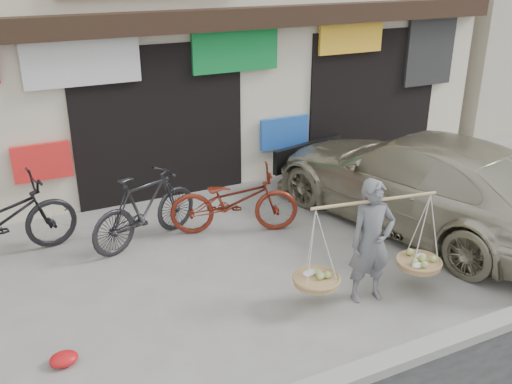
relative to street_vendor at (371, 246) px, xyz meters
name	(u,v)px	position (x,y,z in m)	size (l,w,h in m)	color
ground	(247,291)	(-1.31, 0.80, -0.74)	(70.00, 70.00, 0.00)	gray
kerb	(332,384)	(-1.31, -1.20, -0.68)	(70.00, 0.25, 0.12)	gray
street_vendor	(371,246)	(0.00, 0.00, 0.00)	(1.97, 0.78, 1.61)	slate
bike_1	(145,208)	(-2.09, 2.72, -0.18)	(0.53, 1.88, 1.13)	black
bike_2	(234,201)	(-0.75, 2.47, -0.22)	(0.69, 1.99, 1.05)	maroon
suv	(418,180)	(1.99, 1.45, 0.01)	(3.30, 5.52, 1.50)	#A7A086
red_bag	(64,359)	(-3.69, 0.37, -0.67)	(0.31, 0.25, 0.14)	red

